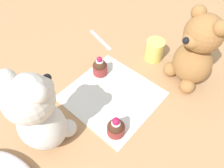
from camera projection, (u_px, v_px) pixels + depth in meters
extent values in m
plane|color=tan|center=(112.00, 96.00, 0.64)|extent=(4.00, 4.00, 0.00)
cube|color=silver|center=(112.00, 95.00, 0.64)|extent=(0.25, 0.24, 0.01)
ellipsoid|color=silver|center=(43.00, 126.00, 0.51)|extent=(0.14, 0.13, 0.13)
sphere|color=silver|center=(29.00, 99.00, 0.42)|extent=(0.10, 0.10, 0.10)
ellipsoid|color=silver|center=(42.00, 86.00, 0.45)|extent=(0.06, 0.06, 0.04)
sphere|color=black|center=(47.00, 78.00, 0.46)|extent=(0.02, 0.02, 0.02)
sphere|color=silver|center=(38.00, 93.00, 0.38)|extent=(0.04, 0.04, 0.04)
sphere|color=silver|center=(6.00, 79.00, 0.40)|extent=(0.04, 0.04, 0.04)
sphere|color=silver|center=(68.00, 128.00, 0.55)|extent=(0.05, 0.05, 0.05)
sphere|color=silver|center=(43.00, 117.00, 0.57)|extent=(0.05, 0.05, 0.05)
ellipsoid|color=#A3703D|center=(192.00, 63.00, 0.63)|extent=(0.14, 0.14, 0.13)
sphere|color=#A3703D|center=(204.00, 33.00, 0.55)|extent=(0.10, 0.10, 0.10)
ellipsoid|color=#A3703D|center=(191.00, 40.00, 0.54)|extent=(0.06, 0.06, 0.04)
sphere|color=black|center=(186.00, 41.00, 0.53)|extent=(0.02, 0.02, 0.02)
sphere|color=#A3703D|center=(199.00, 12.00, 0.54)|extent=(0.04, 0.04, 0.04)
sphere|color=#A3703D|center=(221.00, 28.00, 0.50)|extent=(0.04, 0.04, 0.04)
sphere|color=#A3703D|center=(171.00, 69.00, 0.68)|extent=(0.04, 0.04, 0.04)
sphere|color=#A3703D|center=(187.00, 86.00, 0.64)|extent=(0.04, 0.04, 0.04)
cylinder|color=#993333|center=(116.00, 129.00, 0.55)|extent=(0.05, 0.05, 0.03)
sphere|color=#472819|center=(116.00, 127.00, 0.54)|extent=(0.04, 0.04, 0.04)
cylinder|color=white|center=(116.00, 123.00, 0.53)|extent=(0.02, 0.02, 0.00)
sphere|color=#B71947|center=(116.00, 121.00, 0.52)|extent=(0.02, 0.02, 0.02)
cylinder|color=#993333|center=(100.00, 69.00, 0.68)|extent=(0.05, 0.05, 0.03)
sphere|color=#472819|center=(100.00, 66.00, 0.67)|extent=(0.04, 0.04, 0.04)
cylinder|color=white|center=(99.00, 61.00, 0.65)|extent=(0.02, 0.02, 0.00)
sphere|color=#B71947|center=(99.00, 59.00, 0.65)|extent=(0.02, 0.02, 0.02)
cylinder|color=#EADB66|center=(155.00, 50.00, 0.71)|extent=(0.06, 0.06, 0.07)
cube|color=silver|center=(100.00, 40.00, 0.80)|extent=(0.13, 0.04, 0.01)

